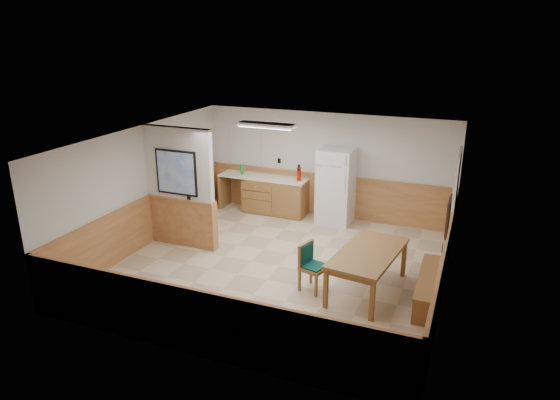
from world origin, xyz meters
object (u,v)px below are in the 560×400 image
at_px(dining_table, 368,256).
at_px(soap_bottle, 242,169).
at_px(dining_bench, 430,282).
at_px(dining_chair, 310,263).
at_px(fire_extinguisher, 299,174).
at_px(refrigerator, 336,186).

xyz_separation_m(dining_table, soap_bottle, (-3.83, 2.98, 0.37)).
bearing_deg(dining_bench, dining_table, -176.18).
xyz_separation_m(dining_table, dining_chair, (-0.95, -0.29, -0.16)).
relative_size(dining_table, dining_bench, 1.10).
height_order(dining_chair, fire_extinguisher, fire_extinguisher).
bearing_deg(fire_extinguisher, dining_table, -53.50).
height_order(fire_extinguisher, soap_bottle, fire_extinguisher).
relative_size(dining_chair, soap_bottle, 3.37).
height_order(dining_table, dining_chair, dining_chair).
relative_size(dining_table, soap_bottle, 7.60).
xyz_separation_m(refrigerator, fire_extinguisher, (-0.91, 0.01, 0.20)).
xyz_separation_m(refrigerator, dining_table, (1.41, -2.94, -0.22)).
bearing_deg(dining_table, refrigerator, 123.38).
height_order(dining_table, fire_extinguisher, fire_extinguisher).
distance_m(dining_bench, fire_extinguisher, 4.48).
xyz_separation_m(dining_table, dining_bench, (1.04, 0.08, -0.31)).
bearing_deg(refrigerator, dining_bench, -46.94).
bearing_deg(refrigerator, dining_chair, -79.28).
relative_size(dining_bench, soap_bottle, 6.92).
bearing_deg(soap_bottle, refrigerator, -1.04).
bearing_deg(refrigerator, dining_table, -61.85).
bearing_deg(dining_table, soap_bottle, 149.78).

